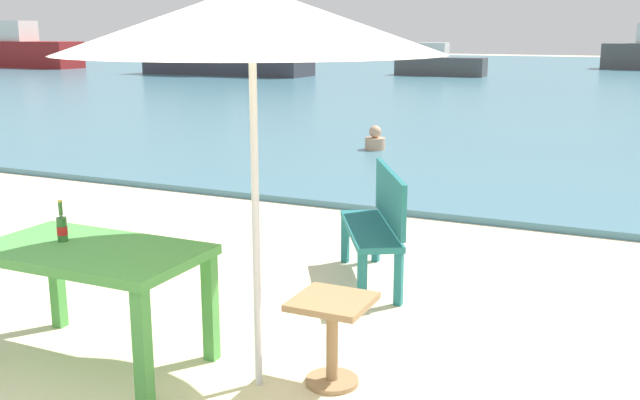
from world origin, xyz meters
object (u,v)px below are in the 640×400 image
at_px(beer_bottle_amber, 62,227).
at_px(picnic_table_green, 91,264).
at_px(bench_teal_center, 379,219).
at_px(boat_cargo_ship, 439,64).
at_px(patio_umbrella, 252,20).
at_px(swimmer_person, 375,140).
at_px(side_table_wood, 332,328).
at_px(boat_tanker, 23,51).
at_px(boat_barge, 225,52).

bearing_deg(beer_bottle_amber, picnic_table_green, -8.24).
bearing_deg(bench_teal_center, boat_cargo_ship, 104.80).
bearing_deg(patio_umbrella, swimmer_person, 105.95).
relative_size(side_table_wood, swimmer_person, 1.32).
xyz_separation_m(beer_bottle_amber, side_table_wood, (1.73, 0.32, -0.50)).
distance_m(beer_bottle_amber, side_table_wood, 1.83).
distance_m(picnic_table_green, side_table_wood, 1.55).
height_order(swimmer_person, boat_tanker, boat_tanker).
height_order(beer_bottle_amber, boat_barge, boat_barge).
relative_size(swimmer_person, boat_barge, 0.05).
height_order(bench_teal_center, boat_cargo_ship, boat_cargo_ship).
height_order(patio_umbrella, boat_tanker, boat_tanker).
bearing_deg(patio_umbrella, boat_cargo_ship, 103.78).
bearing_deg(bench_teal_center, boat_tanker, 140.42).
bearing_deg(boat_cargo_ship, boat_tanker, -174.08).
bearing_deg(bench_teal_center, patio_umbrella, -89.95).
relative_size(patio_umbrella, bench_teal_center, 1.88).
height_order(boat_tanker, boat_barge, boat_barge).
height_order(picnic_table_green, patio_umbrella, patio_umbrella).
bearing_deg(swimmer_person, boat_cargo_ship, 102.90).
distance_m(picnic_table_green, boat_cargo_ship, 28.92).
height_order(beer_bottle_amber, boat_cargo_ship, boat_cargo_ship).
height_order(picnic_table_green, boat_cargo_ship, boat_cargo_ship).
relative_size(patio_umbrella, boat_barge, 0.30).
bearing_deg(boat_cargo_ship, picnic_table_green, -78.39).
relative_size(boat_cargo_ship, boat_barge, 0.51).
bearing_deg(swimmer_person, boat_tanker, 146.15).
xyz_separation_m(picnic_table_green, side_table_wood, (1.48, 0.35, -0.30)).
bearing_deg(swimmer_person, beer_bottle_amber, -83.25).
xyz_separation_m(picnic_table_green, boat_barge, (-14.66, 25.01, 0.43)).
distance_m(picnic_table_green, beer_bottle_amber, 0.32).
bearing_deg(patio_umbrella, side_table_wood, 26.09).
bearing_deg(side_table_wood, beer_bottle_amber, -169.58).
bearing_deg(swimmer_person, bench_teal_center, -69.14).
xyz_separation_m(bench_teal_center, boat_tanker, (-28.87, 23.86, 0.40)).
bearing_deg(side_table_wood, patio_umbrella, -153.91).
relative_size(bench_teal_center, boat_barge, 0.16).
bearing_deg(patio_umbrella, boat_tanker, 138.11).
bearing_deg(beer_bottle_amber, boat_cargo_ship, 101.14).
xyz_separation_m(boat_cargo_ship, boat_tanker, (-21.96, -2.28, 0.36)).
relative_size(beer_bottle_amber, boat_barge, 0.03).
height_order(swimmer_person, boat_barge, boat_barge).
xyz_separation_m(beer_bottle_amber, boat_cargo_ship, (-5.57, 28.29, -0.27)).
distance_m(side_table_wood, boat_cargo_ship, 28.91).
height_order(boat_cargo_ship, boat_barge, boat_barge).
bearing_deg(side_table_wood, bench_teal_center, 102.13).
xyz_separation_m(beer_bottle_amber, swimmer_person, (-0.97, 8.20, -0.61)).
xyz_separation_m(side_table_wood, boat_tanker, (-29.26, 25.70, 0.59)).
height_order(patio_umbrella, side_table_wood, patio_umbrella).
relative_size(patio_umbrella, swimmer_person, 5.61).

